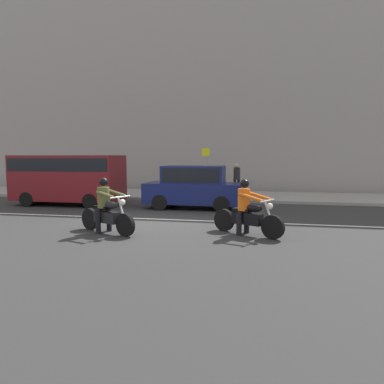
# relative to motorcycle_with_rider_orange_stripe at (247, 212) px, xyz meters

# --- Properties ---
(ground_plane) EXTENTS (80.00, 80.00, 0.00)m
(ground_plane) POSITION_rel_motorcycle_with_rider_orange_stripe_xyz_m (-3.22, 0.97, -0.64)
(ground_plane) COLOR #292929
(sidewalk_slab) EXTENTS (40.00, 4.40, 0.14)m
(sidewalk_slab) POSITION_rel_motorcycle_with_rider_orange_stripe_xyz_m (-3.22, 8.97, -0.57)
(sidewalk_slab) COLOR gray
(sidewalk_slab) RESTS_ON ground_plane
(building_facade) EXTENTS (40.00, 1.40, 13.10)m
(building_facade) POSITION_rel_motorcycle_with_rider_orange_stripe_xyz_m (-3.22, 12.37, 5.91)
(building_facade) COLOR gray
(building_facade) RESTS_ON ground_plane
(lane_marking_stripe) EXTENTS (18.00, 0.14, 0.01)m
(lane_marking_stripe) POSITION_rel_motorcycle_with_rider_orange_stripe_xyz_m (-4.07, 1.87, -0.63)
(lane_marking_stripe) COLOR silver
(lane_marking_stripe) RESTS_ON ground_plane
(motorcycle_with_rider_orange_stripe) EXTENTS (2.00, 1.21, 1.57)m
(motorcycle_with_rider_orange_stripe) POSITION_rel_motorcycle_with_rider_orange_stripe_xyz_m (0.00, 0.00, 0.00)
(motorcycle_with_rider_orange_stripe) COLOR black
(motorcycle_with_rider_orange_stripe) RESTS_ON ground_plane
(motorcycle_with_rider_olive) EXTENTS (2.02, 1.08, 1.59)m
(motorcycle_with_rider_olive) POSITION_rel_motorcycle_with_rider_orange_stripe_xyz_m (-3.97, -0.52, 0.01)
(motorcycle_with_rider_olive) COLOR black
(motorcycle_with_rider_olive) RESTS_ON ground_plane
(parked_hatchback_navy) EXTENTS (4.06, 1.76, 1.80)m
(parked_hatchback_navy) POSITION_rel_motorcycle_with_rider_orange_stripe_xyz_m (-2.41, 4.59, 0.30)
(parked_hatchback_navy) COLOR #11194C
(parked_hatchback_navy) RESTS_ON ground_plane
(parked_van_maroon) EXTENTS (4.83, 1.96, 2.24)m
(parked_van_maroon) POSITION_rel_motorcycle_with_rider_orange_stripe_xyz_m (-8.19, 4.57, 0.67)
(parked_van_maroon) COLOR maroon
(parked_van_maroon) RESTS_ON ground_plane
(street_sign_post) EXTENTS (0.44, 0.08, 2.55)m
(street_sign_post) POSITION_rel_motorcycle_with_rider_orange_stripe_xyz_m (-2.72, 9.65, 1.05)
(street_sign_post) COLOR gray
(street_sign_post) RESTS_ON sidewalk_slab
(pedestrian_bystander) EXTENTS (0.34, 0.34, 1.69)m
(pedestrian_bystander) POSITION_rel_motorcycle_with_rider_orange_stripe_xyz_m (-0.88, 8.30, 0.49)
(pedestrian_bystander) COLOR black
(pedestrian_bystander) RESTS_ON sidewalk_slab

